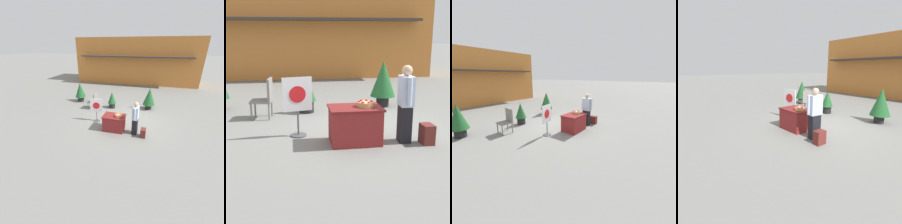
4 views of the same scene
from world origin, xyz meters
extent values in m
plane|color=slate|center=(0.00, 0.00, 0.00)|extent=(120.00, 120.00, 0.00)
cube|color=#C67533|center=(-0.80, 10.43, 2.34)|extent=(12.84, 4.17, 4.69)
cube|color=#38332D|center=(-0.80, 7.90, 2.91)|extent=(10.92, 0.90, 0.12)
cube|color=maroon|center=(-0.40, -1.21, 0.37)|extent=(1.04, 0.75, 0.74)
cube|color=maroon|center=(-0.40, -1.21, 0.76)|extent=(1.10, 0.79, 0.04)
cylinder|color=tan|center=(-0.18, -1.21, 0.83)|extent=(0.36, 0.36, 0.10)
sphere|color=red|center=(-0.05, -1.21, 0.87)|extent=(0.08, 0.08, 0.08)
sphere|color=red|center=(-0.13, -1.10, 0.87)|extent=(0.08, 0.08, 0.08)
sphere|color=red|center=(-0.24, -1.10, 0.87)|extent=(0.08, 0.08, 0.08)
sphere|color=red|center=(-0.31, -1.21, 0.87)|extent=(0.08, 0.08, 0.08)
sphere|color=red|center=(-0.26, -1.32, 0.87)|extent=(0.08, 0.08, 0.08)
sphere|color=red|center=(-0.14, -1.33, 0.87)|extent=(0.08, 0.08, 0.08)
cube|color=black|center=(0.66, -1.30, 0.39)|extent=(0.27, 0.36, 0.79)
cube|color=silver|center=(0.66, -1.30, 1.10)|extent=(0.29, 0.44, 0.62)
sphere|color=tan|center=(0.66, -1.30, 1.52)|extent=(0.22, 0.22, 0.22)
cylinder|color=silver|center=(0.64, -1.56, 1.12)|extent=(0.09, 0.09, 0.57)
cylinder|color=silver|center=(0.68, -1.04, 1.12)|extent=(0.09, 0.09, 0.57)
cube|color=maroon|center=(1.08, -1.50, 0.21)|extent=(0.24, 0.34, 0.42)
cylinder|color=#4C4C51|center=(-1.57, -0.59, 0.01)|extent=(0.36, 0.36, 0.03)
cylinder|color=#4C4C51|center=(-1.57, -0.59, 0.31)|extent=(0.04, 0.04, 0.55)
cube|color=silver|center=(-1.57, -0.59, 0.96)|extent=(0.66, 0.16, 0.75)
cylinder|color=red|center=(-1.57, -0.61, 0.96)|extent=(0.36, 0.08, 0.37)
cylinder|color=gray|center=(-2.78, 0.90, 0.22)|extent=(0.05, 0.05, 0.44)
cylinder|color=gray|center=(-2.73, 1.37, 0.22)|extent=(0.05, 0.05, 0.44)
cylinder|color=gray|center=(-2.31, 0.85, 0.22)|extent=(0.05, 0.05, 0.44)
cylinder|color=gray|center=(-2.26, 1.32, 0.22)|extent=(0.05, 0.05, 0.44)
cube|color=gray|center=(-2.52, 1.11, 0.47)|extent=(0.60, 0.60, 0.06)
cube|color=gray|center=(-2.27, 1.08, 0.80)|extent=(0.12, 0.55, 0.58)
cylinder|color=black|center=(1.14, 1.99, 0.17)|extent=(0.40, 0.40, 0.33)
cone|color=#1E5628|center=(1.14, 1.99, 0.88)|extent=(0.78, 0.78, 1.10)
cylinder|color=black|center=(-1.28, 1.56, 0.17)|extent=(0.42, 0.42, 0.35)
cone|color=#1E5628|center=(-1.28, 1.56, 0.74)|extent=(0.55, 0.55, 0.78)
cylinder|color=black|center=(-3.92, 2.18, 0.18)|extent=(0.46, 0.46, 0.36)
cone|color=#1E5628|center=(-3.92, 2.18, 0.89)|extent=(0.75, 0.75, 1.06)
camera|label=1|loc=(1.29, -7.67, 4.00)|focal=24.00mm
camera|label=2|loc=(-1.67, -7.37, 2.25)|focal=50.00mm
camera|label=3|loc=(-6.03, -4.85, 2.54)|focal=24.00mm
camera|label=4|loc=(4.40, -5.15, 2.21)|focal=28.00mm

